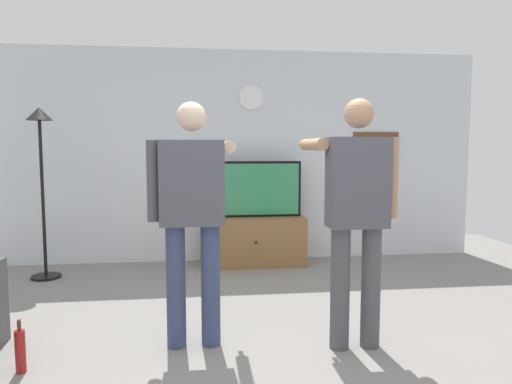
{
  "coord_description": "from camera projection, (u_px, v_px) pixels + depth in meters",
  "views": [
    {
      "loc": [
        -0.46,
        -3.09,
        1.46
      ],
      "look_at": [
        0.06,
        1.2,
        1.05
      ],
      "focal_mm": 32.62,
      "sensor_mm": 36.0,
      "label": 1
    }
  ],
  "objects": [
    {
      "name": "wall_clock",
      "position": [
        251.0,
        97.0,
        5.92
      ],
      "size": [
        0.31,
        0.03,
        0.31
      ],
      "primitive_type": "cylinder",
      "rotation": [
        1.57,
        0.0,
        0.0
      ],
      "color": "white"
    },
    {
      "name": "tv_stand",
      "position": [
        254.0,
        241.0,
        5.81
      ],
      "size": [
        1.27,
        0.49,
        0.6
      ],
      "color": "olive",
      "rests_on": "ground_plane"
    },
    {
      "name": "ground_plane",
      "position": [
        268.0,
        358.0,
        3.24
      ],
      "size": [
        8.4,
        8.4,
        0.0
      ],
      "primitive_type": "plane",
      "color": "gray"
    },
    {
      "name": "person_standing_nearer_couch",
      "position": [
        356.0,
        208.0,
        3.34
      ],
      "size": [
        0.6,
        0.78,
        1.81
      ],
      "color": "#4C4C51",
      "rests_on": "ground_plane"
    },
    {
      "name": "person_standing_nearer_lamp",
      "position": [
        192.0,
        208.0,
        3.37
      ],
      "size": [
        0.64,
        0.78,
        1.79
      ],
      "color": "#384266",
      "rests_on": "ground_plane"
    },
    {
      "name": "back_wall",
      "position": [
        235.0,
        156.0,
        6.03
      ],
      "size": [
        6.4,
        0.1,
        2.7
      ],
      "primitive_type": "cube",
      "color": "silver",
      "rests_on": "ground_plane"
    },
    {
      "name": "floor_lamp",
      "position": [
        41.0,
        157.0,
        5.11
      ],
      "size": [
        0.32,
        0.32,
        1.9
      ],
      "color": "black",
      "rests_on": "ground_plane"
    },
    {
      "name": "television",
      "position": [
        253.0,
        189.0,
        5.79
      ],
      "size": [
        1.2,
        0.07,
        0.7
      ],
      "color": "black",
      "rests_on": "tv_stand"
    },
    {
      "name": "framed_picture",
      "position": [
        375.0,
        152.0,
        6.2
      ],
      "size": [
        0.62,
        0.04,
        0.53
      ],
      "primitive_type": "cube",
      "color": "brown"
    },
    {
      "name": "beverage_bottle",
      "position": [
        20.0,
        351.0,
        3.02
      ],
      "size": [
        0.07,
        0.07,
        0.35
      ],
      "color": "maroon",
      "rests_on": "ground_plane"
    }
  ]
}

